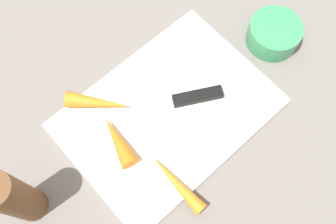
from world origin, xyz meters
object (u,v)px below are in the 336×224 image
object	(u,v)px
cutting_board	(168,113)
small_bowl	(274,34)
carrot_longest	(176,182)
carrot_shortest	(118,140)
knife	(190,98)
carrot_medium	(99,103)
pepper_grinder	(15,198)

from	to	relation	value
cutting_board	small_bowl	xyz separation A→B (m)	(-0.25, 0.02, 0.02)
carrot_longest	carrot_shortest	bearing A→B (deg)	11.87
knife	carrot_longest	xyz separation A→B (m)	(0.12, 0.09, 0.01)
carrot_medium	small_bowl	world-z (taller)	small_bowl
carrot_longest	small_bowl	world-z (taller)	small_bowl
carrot_longest	carrot_medium	distance (m)	0.19
carrot_longest	pepper_grinder	size ratio (longest dim) A/B	0.74
knife	carrot_medium	bearing A→B (deg)	-8.24
knife	pepper_grinder	bearing A→B (deg)	22.56
carrot_longest	pepper_grinder	bearing A→B (deg)	55.85
carrot_shortest	carrot_medium	world-z (taller)	carrot_shortest
carrot_medium	small_bowl	xyz separation A→B (m)	(-0.33, 0.11, -0.00)
carrot_shortest	carrot_longest	bearing A→B (deg)	-155.53
carrot_medium	pepper_grinder	xyz separation A→B (m)	(0.19, 0.06, 0.05)
carrot_longest	pepper_grinder	xyz separation A→B (m)	(0.20, -0.13, 0.06)
carrot_shortest	small_bowl	distance (m)	0.35
carrot_shortest	carrot_medium	xyz separation A→B (m)	(-0.02, -0.08, -0.00)
knife	small_bowl	size ratio (longest dim) A/B	1.86
carrot_longest	carrot_shortest	xyz separation A→B (m)	(0.03, -0.12, 0.00)
cutting_board	knife	bearing A→B (deg)	169.42
carrot_longest	carrot_shortest	world-z (taller)	carrot_shortest
carrot_shortest	knife	bearing A→B (deg)	-86.69
knife	carrot_longest	bearing A→B (deg)	67.05
pepper_grinder	small_bowl	bearing A→B (deg)	174.80
cutting_board	carrot_shortest	xyz separation A→B (m)	(0.10, -0.01, 0.02)
knife	pepper_grinder	xyz separation A→B (m)	(0.32, -0.04, 0.06)
knife	small_bowl	world-z (taller)	small_bowl
carrot_shortest	small_bowl	size ratio (longest dim) A/B	0.96
knife	carrot_medium	xyz separation A→B (m)	(0.13, -0.10, 0.01)
knife	cutting_board	bearing A→B (deg)	18.62
cutting_board	carrot_longest	size ratio (longest dim) A/B	2.98
cutting_board	carrot_shortest	bearing A→B (deg)	-8.05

